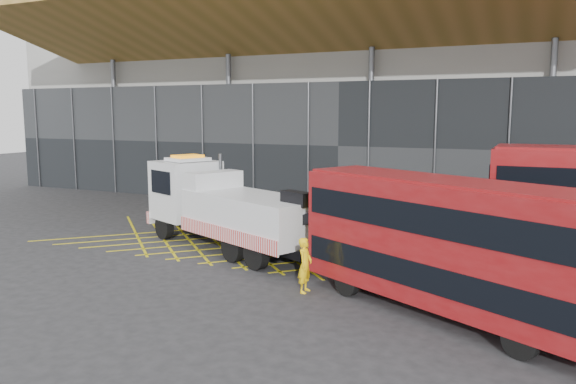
% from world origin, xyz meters
% --- Properties ---
extents(ground_plane, '(120.00, 120.00, 0.00)m').
position_xyz_m(ground_plane, '(0.00, 0.00, 0.00)').
color(ground_plane, '#27272A').
extents(road_markings, '(19.96, 7.16, 0.01)m').
position_xyz_m(road_markings, '(1.60, 0.00, 0.01)').
color(road_markings, yellow).
rests_on(road_markings, ground_plane).
extents(construction_building, '(55.00, 23.97, 18.00)m').
position_xyz_m(construction_building, '(1.92, 18.40, 8.98)').
color(construction_building, gray).
rests_on(construction_building, ground_plane).
extents(recovery_truck, '(11.42, 6.67, 4.12)m').
position_xyz_m(recovery_truck, '(0.87, -0.74, 1.90)').
color(recovery_truck, black).
rests_on(recovery_truck, ground_plane).
extents(bus_towed, '(10.09, 6.77, 4.14)m').
position_xyz_m(bus_towed, '(11.38, -5.40, 2.30)').
color(bus_towed, maroon).
rests_on(bus_towed, ground_plane).
extents(worker, '(0.47, 0.70, 1.89)m').
position_xyz_m(worker, '(6.62, -5.05, 0.94)').
color(worker, yellow).
rests_on(worker, ground_plane).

